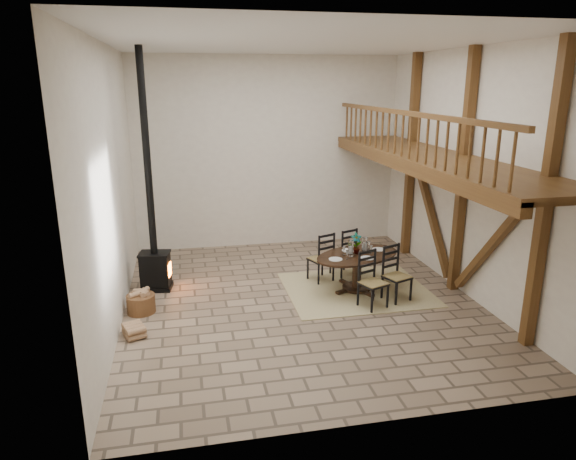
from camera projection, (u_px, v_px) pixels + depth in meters
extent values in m
plane|color=gray|center=(301.00, 301.00, 10.50)|extent=(8.00, 8.00, 0.00)
cube|color=white|center=(268.00, 153.00, 13.58)|extent=(7.00, 0.02, 5.00)
cube|color=white|center=(379.00, 242.00, 6.05)|extent=(7.00, 0.02, 5.00)
cube|color=white|center=(111.00, 188.00, 9.14)|extent=(0.02, 8.00, 5.00)
cube|color=white|center=(469.00, 174.00, 10.49)|extent=(0.02, 8.00, 5.00)
cube|color=white|center=(303.00, 42.00, 9.12)|extent=(7.00, 8.00, 0.02)
cube|color=brown|center=(546.00, 201.00, 8.11)|extent=(0.18, 0.18, 5.00)
cube|color=brown|center=(463.00, 175.00, 10.47)|extent=(0.18, 0.18, 5.00)
cube|color=brown|center=(411.00, 158.00, 12.82)|extent=(0.18, 0.18, 5.00)
cube|color=brown|center=(492.00, 244.00, 9.59)|extent=(0.14, 2.16, 2.54)
cube|color=brown|center=(431.00, 212.00, 11.95)|extent=(0.14, 2.16, 2.54)
cube|color=brown|center=(465.00, 160.00, 10.38)|extent=(0.20, 7.80, 0.20)
cube|color=brown|center=(434.00, 158.00, 10.24)|extent=(1.60, 7.80, 0.12)
cube|color=brown|center=(401.00, 164.00, 10.13)|extent=(0.18, 7.80, 0.22)
cube|color=brown|center=(404.00, 113.00, 9.85)|extent=(0.09, 7.60, 0.09)
cube|color=brown|center=(402.00, 135.00, 9.97)|extent=(0.06, 7.60, 0.86)
cube|color=#C7BD80|center=(356.00, 289.00, 11.07)|extent=(3.00, 2.50, 0.02)
ellipsoid|color=black|center=(358.00, 255.00, 10.86)|extent=(2.26, 1.83, 0.04)
cylinder|color=black|center=(357.00, 273.00, 10.97)|extent=(0.19, 0.19, 0.73)
cylinder|color=black|center=(356.00, 288.00, 11.06)|extent=(0.60, 0.60, 0.06)
cube|color=#9A7F47|center=(373.00, 283.00, 10.07)|extent=(0.61, 0.60, 0.04)
cube|color=black|center=(373.00, 296.00, 10.14)|extent=(0.59, 0.59, 0.50)
cube|color=black|center=(367.00, 266.00, 10.15)|extent=(0.40, 0.19, 0.65)
cube|color=#9A7F47|center=(397.00, 277.00, 10.41)|extent=(0.61, 0.60, 0.04)
cube|color=black|center=(396.00, 289.00, 10.49)|extent=(0.59, 0.59, 0.50)
cube|color=black|center=(391.00, 260.00, 10.49)|extent=(0.40, 0.19, 0.65)
cube|color=#9A7F47|center=(321.00, 259.00, 11.45)|extent=(0.61, 0.60, 0.04)
cube|color=black|center=(320.00, 270.00, 11.53)|extent=(0.59, 0.59, 0.50)
cube|color=black|center=(327.00, 248.00, 11.21)|extent=(0.40, 0.19, 0.65)
cube|color=#9A7F47|center=(343.00, 254.00, 11.80)|extent=(0.61, 0.60, 0.04)
cube|color=black|center=(343.00, 265.00, 11.87)|extent=(0.59, 0.59, 0.50)
cube|color=black|center=(349.00, 243.00, 11.55)|extent=(0.40, 0.19, 0.65)
cube|color=silver|center=(358.00, 254.00, 10.85)|extent=(1.68, 1.26, 0.01)
cube|color=white|center=(358.00, 250.00, 10.83)|extent=(1.02, 0.66, 0.18)
cylinder|color=white|center=(351.00, 248.00, 10.70)|extent=(0.12, 0.12, 0.34)
cylinder|color=white|center=(365.00, 245.00, 10.91)|extent=(0.12, 0.12, 0.34)
cylinder|color=silver|center=(351.00, 252.00, 10.73)|extent=(0.06, 0.06, 0.16)
cylinder|color=silver|center=(365.00, 249.00, 10.93)|extent=(0.06, 0.06, 0.16)
imported|color=#4C723F|center=(356.00, 244.00, 10.83)|extent=(0.28, 0.24, 0.45)
cube|color=black|center=(157.00, 287.00, 11.11)|extent=(0.71, 0.59, 0.10)
cube|color=black|center=(155.00, 270.00, 11.00)|extent=(0.65, 0.53, 0.69)
cube|color=#FF590C|center=(170.00, 269.00, 11.01)|extent=(0.06, 0.28, 0.28)
cube|color=black|center=(154.00, 254.00, 10.90)|extent=(0.70, 0.58, 0.04)
cylinder|color=black|center=(147.00, 154.00, 10.31)|extent=(0.15, 0.15, 4.17)
cylinder|color=brown|center=(141.00, 304.00, 9.95)|extent=(0.55, 0.55, 0.36)
cube|color=tan|center=(140.00, 293.00, 9.89)|extent=(0.29, 0.29, 0.10)
cube|color=tan|center=(134.00, 331.00, 9.02)|extent=(0.46, 0.53, 0.22)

